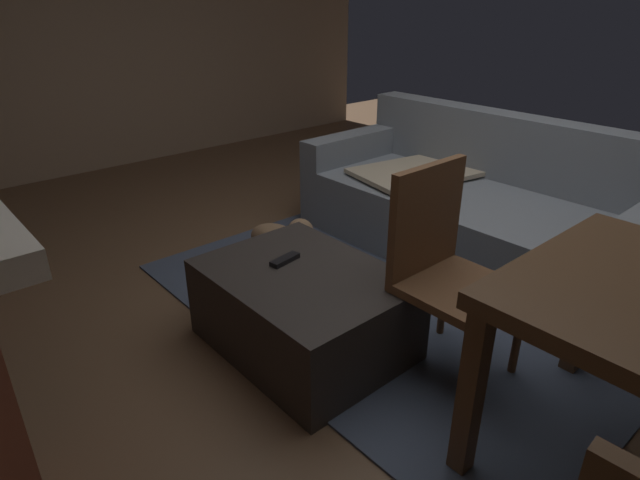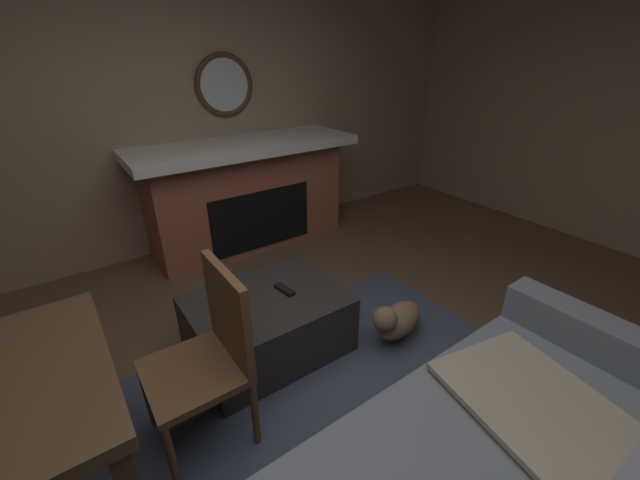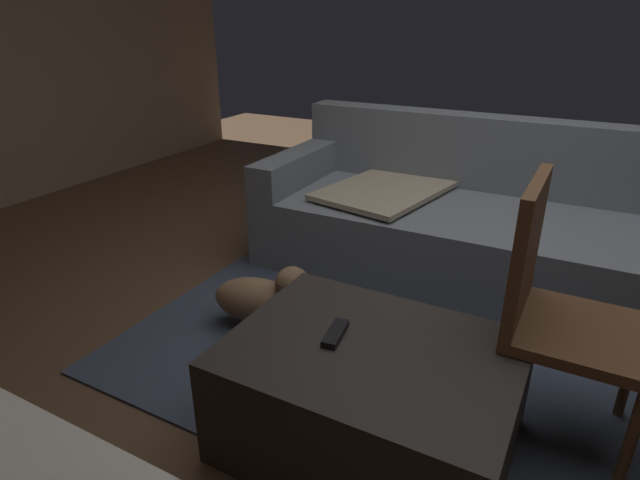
{
  "view_description": "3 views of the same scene",
  "coord_description": "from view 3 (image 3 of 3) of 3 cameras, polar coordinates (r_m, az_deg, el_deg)",
  "views": [
    {
      "loc": [
        1.51,
        -2.11,
        1.57
      ],
      "look_at": [
        0.0,
        -0.79,
        0.63
      ],
      "focal_mm": 29.67,
      "sensor_mm": 36.0,
      "label": 1
    },
    {
      "loc": [
        0.74,
        1.06,
        1.8
      ],
      "look_at": [
        -0.22,
        -0.29,
        0.98
      ],
      "focal_mm": 21.75,
      "sensor_mm": 36.0,
      "label": 2
    },
    {
      "loc": [
        0.39,
        -2.11,
        1.41
      ],
      "look_at": [
        -0.25,
        -0.94,
        0.83
      ],
      "focal_mm": 29.52,
      "sensor_mm": 36.0,
      "label": 3
    }
  ],
  "objects": [
    {
      "name": "floor",
      "position": [
        2.57,
        15.24,
        -10.76
      ],
      "size": [
        8.88,
        8.88,
        0.0
      ],
      "primitive_type": "plane",
      "color": "brown"
    },
    {
      "name": "dining_chair_west",
      "position": [
        1.93,
        23.92,
        -6.08
      ],
      "size": [
        0.44,
        0.44,
        0.93
      ],
      "color": "brown",
      "rests_on": "ground"
    },
    {
      "name": "area_rug",
      "position": [
        2.56,
        11.89,
        -10.35
      ],
      "size": [
        2.6,
        2.0,
        0.01
      ],
      "primitive_type": "cube",
      "color": "#3D475B",
      "rests_on": "ground"
    },
    {
      "name": "ottoman_coffee_table",
      "position": [
        1.89,
        5.46,
        -16.56
      ],
      "size": [
        0.94,
        0.71,
        0.41
      ],
      "primitive_type": "cube",
      "color": "#2D2826",
      "rests_on": "ground"
    },
    {
      "name": "tv_remote",
      "position": [
        1.8,
        1.68,
        -10.08
      ],
      "size": [
        0.07,
        0.17,
        0.02
      ],
      "primitive_type": "cube",
      "rotation": [
        0.0,
        0.0,
        0.15
      ],
      "color": "black",
      "rests_on": "ottoman_coffee_table"
    },
    {
      "name": "small_dog",
      "position": [
        2.51,
        -6.28,
        -6.17
      ],
      "size": [
        0.48,
        0.29,
        0.3
      ],
      "color": "#8C6B4C",
      "rests_on": "ground"
    },
    {
      "name": "couch",
      "position": [
        3.14,
        15.11,
        1.91
      ],
      "size": [
        2.24,
        1.02,
        0.85
      ],
      "color": "slate",
      "rests_on": "ground"
    }
  ]
}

